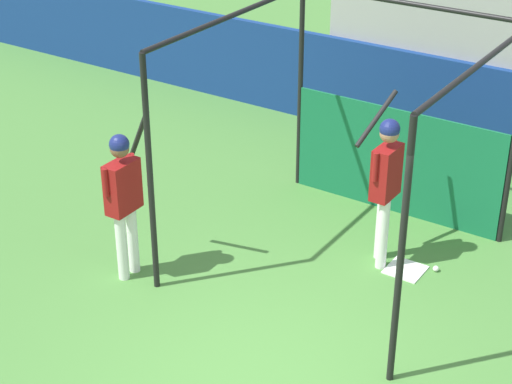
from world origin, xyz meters
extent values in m
plane|color=#477F38|center=(0.00, 0.00, 0.00)|extent=(60.00, 60.00, 0.00)
cube|color=navy|center=(0.00, 6.20, 0.75)|extent=(24.00, 0.12, 1.49)
cube|color=#195B33|center=(-1.93, 6.66, 1.54)|extent=(0.45, 0.40, 0.10)
cube|color=#195B33|center=(-1.93, 6.84, 1.77)|extent=(0.45, 0.06, 0.40)
cube|color=#195B33|center=(-1.38, 6.66, 1.54)|extent=(0.45, 0.40, 0.10)
cube|color=#195B33|center=(-1.38, 6.84, 1.77)|extent=(0.45, 0.06, 0.40)
cube|color=#195B33|center=(-0.83, 6.66, 1.54)|extent=(0.45, 0.40, 0.10)
cube|color=#195B33|center=(-0.83, 6.84, 1.77)|extent=(0.45, 0.06, 0.40)
cube|color=#195B33|center=(-0.28, 6.66, 1.54)|extent=(0.45, 0.40, 0.10)
cube|color=#195B33|center=(-0.28, 6.84, 1.77)|extent=(0.45, 0.06, 0.40)
cube|color=#195B33|center=(-1.38, 7.46, 1.94)|extent=(0.45, 0.40, 0.10)
cube|color=#195B33|center=(-0.83, 7.46, 1.94)|extent=(0.45, 0.40, 0.10)
cube|color=#195B33|center=(-0.28, 7.46, 1.94)|extent=(0.45, 0.40, 0.10)
cylinder|color=black|center=(-1.90, 0.76, 1.44)|extent=(0.07, 0.07, 2.87)
cylinder|color=black|center=(1.12, 0.76, 1.44)|extent=(0.07, 0.07, 2.87)
cylinder|color=black|center=(-1.90, 4.00, 1.44)|extent=(0.07, 0.07, 2.87)
cylinder|color=black|center=(-1.90, 2.38, 2.87)|extent=(0.06, 3.23, 0.06)
cylinder|color=black|center=(1.12, 2.38, 2.87)|extent=(0.06, 3.23, 0.06)
cylinder|color=black|center=(-0.39, 4.00, 2.87)|extent=(3.02, 0.06, 0.06)
cube|color=#14663D|center=(-0.39, 3.98, 0.74)|extent=(2.95, 0.03, 1.48)
cube|color=white|center=(0.41, 2.69, 0.01)|extent=(0.44, 0.44, 0.02)
cylinder|color=white|center=(0.11, 2.60, 0.46)|extent=(0.13, 0.13, 0.91)
cylinder|color=white|center=(0.00, 2.79, 0.46)|extent=(0.13, 0.13, 0.91)
cube|color=maroon|center=(0.06, 2.69, 1.24)|extent=(0.23, 0.43, 0.65)
sphere|color=#A37556|center=(0.06, 2.69, 1.74)|extent=(0.23, 0.23, 0.23)
sphere|color=navy|center=(0.06, 2.69, 1.79)|extent=(0.24, 0.24, 0.24)
cylinder|color=maroon|center=(0.01, 2.47, 1.38)|extent=(0.07, 0.07, 0.36)
cylinder|color=maroon|center=(0.02, 2.91, 1.38)|extent=(0.07, 0.07, 0.36)
cylinder|color=black|center=(-0.24, 2.95, 1.76)|extent=(0.20, 0.74, 0.54)
sphere|color=black|center=(0.11, 2.88, 1.51)|extent=(0.08, 0.08, 0.08)
cylinder|color=white|center=(-2.34, 0.68, 0.44)|extent=(0.13, 0.13, 0.88)
cylinder|color=white|center=(-2.34, 0.88, 0.44)|extent=(0.13, 0.13, 0.88)
cube|color=maroon|center=(-2.34, 0.78, 1.19)|extent=(0.23, 0.44, 0.62)
sphere|color=brown|center=(-2.34, 0.78, 1.67)|extent=(0.22, 0.22, 0.22)
sphere|color=navy|center=(-2.34, 0.78, 1.72)|extent=(0.23, 0.23, 0.23)
cylinder|color=maroon|center=(-2.38, 0.55, 1.33)|extent=(0.07, 0.07, 0.34)
cylinder|color=maroon|center=(-2.38, 1.01, 1.33)|extent=(0.07, 0.07, 0.34)
cylinder|color=black|center=(-2.34, 1.13, 1.73)|extent=(0.51, 0.27, 0.72)
sphere|color=black|center=(-2.44, 0.91, 1.38)|extent=(0.08, 0.08, 0.08)
sphere|color=white|center=(0.72, 2.87, 0.04)|extent=(0.07, 0.07, 0.07)
camera|label=1|loc=(3.72, -5.62, 5.68)|focal=60.00mm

